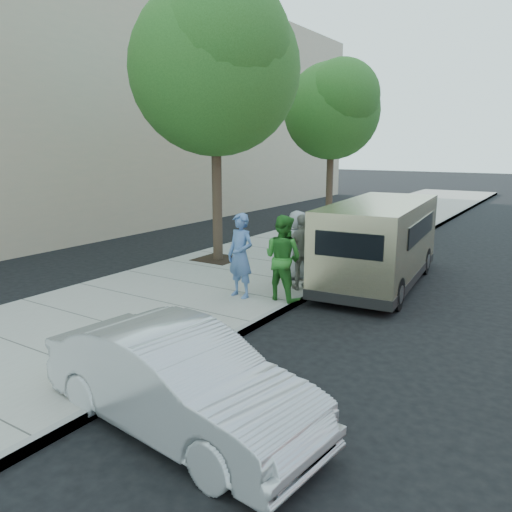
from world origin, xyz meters
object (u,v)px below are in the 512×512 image
(tree_far, at_px, (333,107))
(person_green_shirt, at_px, (283,258))
(tree_near, at_px, (216,63))
(person_striped_polo, at_px, (303,252))
(sedan, at_px, (179,381))
(parking_meter, at_px, (316,239))
(van, at_px, (380,241))
(person_officer, at_px, (241,256))
(person_gray_shirt, at_px, (297,245))

(tree_far, height_order, person_green_shirt, tree_far)
(tree_near, distance_m, person_striped_polo, 5.87)
(tree_near, xyz_separation_m, sedan, (4.80, -7.18, -4.92))
(parking_meter, bearing_deg, person_green_shirt, -85.81)
(van, relative_size, person_officer, 3.10)
(sedan, bearing_deg, van, 7.88)
(person_green_shirt, relative_size, person_gray_shirt, 1.07)
(sedan, relative_size, person_striped_polo, 2.20)
(tree_far, distance_m, person_green_shirt, 11.20)
(person_gray_shirt, bearing_deg, person_striped_polo, 81.61)
(tree_near, height_order, person_officer, tree_near)
(person_officer, bearing_deg, tree_far, 113.19)
(parking_meter, height_order, person_green_shirt, person_green_shirt)
(person_gray_shirt, bearing_deg, person_officer, 36.33)
(van, xyz_separation_m, person_officer, (-2.00, -3.13, -0.02))
(person_officer, bearing_deg, van, 66.41)
(tree_near, bearing_deg, van, 5.64)
(sedan, bearing_deg, person_officer, 32.48)
(tree_near, bearing_deg, person_officer, -45.90)
(person_striped_polo, bearing_deg, person_green_shirt, 41.51)
(van, relative_size, person_striped_polo, 3.27)
(person_gray_shirt, bearing_deg, sedan, 61.58)
(tree_far, relative_size, van, 1.14)
(person_striped_polo, bearing_deg, person_officer, 7.02)
(tree_far, distance_m, person_striped_polo, 10.41)
(van, distance_m, person_officer, 3.72)
(person_striped_polo, bearing_deg, tree_near, -71.02)
(tree_far, distance_m, parking_meter, 9.86)
(person_officer, xyz_separation_m, person_gray_shirt, (0.32, 1.99, -0.07))
(sedan, relative_size, person_officer, 2.08)
(parking_meter, height_order, sedan, parking_meter)
(tree_near, distance_m, person_gray_shirt, 5.44)
(parking_meter, relative_size, van, 0.26)
(sedan, height_order, person_officer, person_officer)
(van, bearing_deg, person_striped_polo, -126.51)
(person_green_shirt, xyz_separation_m, person_gray_shirt, (-0.54, 1.65, -0.06))
(tree_far, xyz_separation_m, person_gray_shirt, (2.91, -8.29, -3.88))
(person_striped_polo, bearing_deg, parking_meter, -143.48)
(sedan, bearing_deg, tree_near, 40.18)
(tree_near, distance_m, van, 6.42)
(person_officer, bearing_deg, person_gray_shirt, 89.97)
(tree_near, bearing_deg, tree_far, 90.00)
(tree_near, height_order, sedan, tree_near)
(person_green_shirt, bearing_deg, person_gray_shirt, -65.41)
(sedan, bearing_deg, tree_far, 24.40)
(tree_far, height_order, sedan, tree_far)
(person_green_shirt, bearing_deg, tree_near, -27.73)
(person_green_shirt, height_order, person_gray_shirt, person_green_shirt)
(tree_far, xyz_separation_m, van, (4.60, -7.15, -3.80))
(parking_meter, bearing_deg, tree_far, 118.62)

